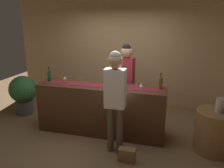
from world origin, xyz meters
The scene contains 15 objects.
ground_plane centered at (0.00, 0.00, 0.00)m, with size 10.00×10.00×0.00m, color brown.
back_wall centered at (0.00, 1.90, 1.45)m, with size 6.00×0.12×2.90m, color tan.
bar_counter centered at (0.00, 0.00, 0.50)m, with size 2.54×0.60×0.99m, color #472B19.
counter_runner_cloth centered at (0.00, 0.00, 1.00)m, with size 2.41×0.28×0.01m, color maroon.
wine_bottle_green centered at (-1.13, 0.02, 1.11)m, with size 0.07×0.07×0.30m.
wine_bottle_amber centered at (1.13, 0.09, 1.11)m, with size 0.07×0.07×0.30m.
wine_glass_near_customer centered at (0.31, -0.01, 1.10)m, with size 0.07×0.07×0.14m.
wine_glass_mid_counter centered at (-0.78, 0.01, 1.10)m, with size 0.07×0.07×0.14m.
wine_glass_far_end centered at (0.80, -0.12, 1.10)m, with size 0.07×0.07×0.14m.
bartender centered at (0.38, 0.58, 1.09)m, with size 0.37×0.25×1.75m.
customer_sipping centered at (0.45, -0.62, 1.10)m, with size 0.34×0.25×1.77m.
round_side_table centered at (2.12, -0.15, 0.37)m, with size 0.68×0.68×0.74m, color olive.
vase_on_side_table centered at (2.14, -0.15, 0.86)m, with size 0.13×0.13×0.24m, color #B7B2A8.
potted_plant_tall centered at (-2.11, 0.41, 0.55)m, with size 0.65×0.65×0.95m.
handbag centered at (0.71, -0.85, 0.11)m, with size 0.28×0.14×0.22m, color olive.
Camera 1 is at (1.31, -4.00, 2.22)m, focal length 35.89 mm.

